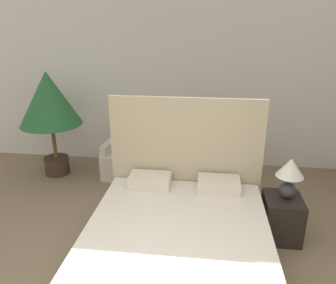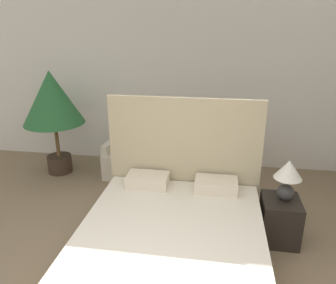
{
  "view_description": "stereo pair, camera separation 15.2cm",
  "coord_description": "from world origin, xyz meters",
  "px_view_note": "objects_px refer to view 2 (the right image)",
  "views": [
    {
      "loc": [
        0.35,
        -1.58,
        2.38
      ],
      "look_at": [
        -0.17,
        2.67,
        0.81
      ],
      "focal_mm": 35.0,
      "sensor_mm": 36.0,
      "label": 1
    },
    {
      "loc": [
        0.5,
        -1.56,
        2.38
      ],
      "look_at": [
        -0.17,
        2.67,
        0.81
      ],
      "focal_mm": 35.0,
      "sensor_mm": 36.0,
      "label": 2
    }
  ],
  "objects_px": {
    "bed": "(173,238)",
    "side_table": "(156,162)",
    "armchair_near_window_right": "(187,162)",
    "potted_palm": "(52,101)",
    "armchair_near_window_left": "(126,159)",
    "nightstand": "(279,220)",
    "table_lamp": "(288,175)"
  },
  "relations": [
    {
      "from": "armchair_near_window_left",
      "to": "side_table",
      "type": "height_order",
      "value": "armchair_near_window_left"
    },
    {
      "from": "bed",
      "to": "side_table",
      "type": "relative_size",
      "value": 4.05
    },
    {
      "from": "bed",
      "to": "armchair_near_window_right",
      "type": "xyz_separation_m",
      "value": [
        -0.08,
        2.03,
        -0.05
      ]
    },
    {
      "from": "armchair_near_window_right",
      "to": "side_table",
      "type": "distance_m",
      "value": 0.5
    },
    {
      "from": "potted_palm",
      "to": "nightstand",
      "type": "relative_size",
      "value": 3.3
    },
    {
      "from": "armchair_near_window_left",
      "to": "armchair_near_window_right",
      "type": "distance_m",
      "value": 1.0
    },
    {
      "from": "bed",
      "to": "armchair_near_window_right",
      "type": "height_order",
      "value": "bed"
    },
    {
      "from": "armchair_near_window_right",
      "to": "side_table",
      "type": "height_order",
      "value": "armchair_near_window_right"
    },
    {
      "from": "nightstand",
      "to": "armchair_near_window_right",
      "type": "bearing_deg",
      "value": 130.39
    },
    {
      "from": "bed",
      "to": "side_table",
      "type": "height_order",
      "value": "bed"
    },
    {
      "from": "armchair_near_window_right",
      "to": "nightstand",
      "type": "distance_m",
      "value": 1.88
    },
    {
      "from": "bed",
      "to": "side_table",
      "type": "distance_m",
      "value": 2.12
    },
    {
      "from": "potted_palm",
      "to": "nightstand",
      "type": "bearing_deg",
      "value": -21.65
    },
    {
      "from": "bed",
      "to": "armchair_near_window_right",
      "type": "relative_size",
      "value": 2.27
    },
    {
      "from": "armchair_near_window_right",
      "to": "table_lamp",
      "type": "bearing_deg",
      "value": -56.1
    },
    {
      "from": "table_lamp",
      "to": "nightstand",
      "type": "bearing_deg",
      "value": -148.31
    },
    {
      "from": "armchair_near_window_right",
      "to": "nightstand",
      "type": "relative_size",
      "value": 1.69
    },
    {
      "from": "potted_palm",
      "to": "side_table",
      "type": "relative_size",
      "value": 3.49
    },
    {
      "from": "armchair_near_window_right",
      "to": "nightstand",
      "type": "bearing_deg",
      "value": -57.09
    },
    {
      "from": "potted_palm",
      "to": "table_lamp",
      "type": "xyz_separation_m",
      "value": [
        3.37,
        -1.31,
        -0.4
      ]
    },
    {
      "from": "potted_palm",
      "to": "nightstand",
      "type": "height_order",
      "value": "potted_palm"
    },
    {
      "from": "bed",
      "to": "armchair_near_window_right",
      "type": "distance_m",
      "value": 2.03
    },
    {
      "from": "table_lamp",
      "to": "side_table",
      "type": "xyz_separation_m",
      "value": [
        -1.74,
        1.42,
        -0.57
      ]
    },
    {
      "from": "bed",
      "to": "armchair_near_window_left",
      "type": "distance_m",
      "value": 2.3
    },
    {
      "from": "table_lamp",
      "to": "armchair_near_window_left",
      "type": "bearing_deg",
      "value": 147.76
    },
    {
      "from": "potted_palm",
      "to": "armchair_near_window_right",
      "type": "bearing_deg",
      "value": 2.77
    },
    {
      "from": "armchair_near_window_left",
      "to": "side_table",
      "type": "xyz_separation_m",
      "value": [
        0.5,
        0.01,
        -0.03
      ]
    },
    {
      "from": "side_table",
      "to": "table_lamp",
      "type": "bearing_deg",
      "value": -39.26
    },
    {
      "from": "side_table",
      "to": "potted_palm",
      "type": "bearing_deg",
      "value": -176.01
    },
    {
      "from": "potted_palm",
      "to": "side_table",
      "type": "bearing_deg",
      "value": 3.99
    },
    {
      "from": "side_table",
      "to": "bed",
      "type": "bearing_deg",
      "value": -74.35
    },
    {
      "from": "armchair_near_window_right",
      "to": "potted_palm",
      "type": "bearing_deg",
      "value": 175.29
    }
  ]
}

